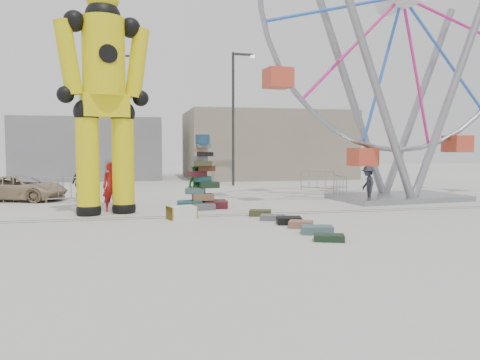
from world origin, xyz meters
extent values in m
plane|color=#9E9E99|center=(0.00, 0.00, 0.00)|extent=(90.00, 90.00, 0.00)
cube|color=#47443F|center=(0.00, 0.60, 0.00)|extent=(40.00, 0.04, 0.01)
cube|color=#47443F|center=(0.00, 1.00, 0.00)|extent=(40.00, 0.04, 0.01)
cube|color=gray|center=(7.00, 20.00, 2.50)|extent=(12.00, 8.00, 5.00)
cube|color=gray|center=(-6.00, 22.00, 2.20)|extent=(10.00, 8.00, 4.40)
cylinder|color=#2D2D30|center=(3.00, 13.00, 4.00)|extent=(0.16, 0.16, 8.00)
cube|color=#2D2D30|center=(3.60, 13.00, 7.90)|extent=(1.20, 0.15, 0.12)
cube|color=silver|center=(4.20, 13.00, 7.80)|extent=(0.25, 0.25, 0.12)
cylinder|color=#2D2D30|center=(-4.00, 15.00, 4.00)|extent=(0.16, 0.16, 8.00)
cube|color=#2D2D30|center=(-3.40, 15.00, 7.90)|extent=(1.20, 0.15, 0.12)
cube|color=silver|center=(-2.80, 15.00, 7.80)|extent=(0.25, 0.25, 0.12)
cube|color=#1A4F4D|center=(-0.81, 2.76, 0.15)|extent=(0.92, 0.64, 0.30)
cube|color=#4F151C|center=(0.22, 2.70, 0.14)|extent=(0.96, 0.76, 0.27)
cube|color=#492517|center=(-0.77, 3.33, 0.13)|extent=(0.87, 0.66, 0.25)
cube|color=#3E3F1F|center=(0.25, 3.27, 0.14)|extent=(0.89, 0.68, 0.27)
cube|color=#5C5F64|center=(-0.32, 2.39, 0.11)|extent=(0.82, 0.59, 0.23)
cube|color=black|center=(-0.24, 3.53, 0.13)|extent=(0.83, 0.63, 0.25)
cube|color=#906449|center=(-0.28, 2.90, 0.42)|extent=(0.81, 0.57, 0.25)
cube|color=#496369|center=(-0.57, 2.95, 0.66)|extent=(0.83, 0.67, 0.23)
cube|color=#1A2F1C|center=(-0.04, 2.86, 0.89)|extent=(0.73, 0.52, 0.23)
cube|color=#1A4F4D|center=(-0.27, 3.07, 1.11)|extent=(0.73, 0.53, 0.21)
cube|color=#4F151C|center=(-0.48, 3.03, 1.31)|extent=(0.73, 0.57, 0.21)
cube|color=#492517|center=(-0.11, 2.95, 1.52)|extent=(0.71, 0.56, 0.21)
cube|color=#3E3F1F|center=(-0.29, 2.84, 1.71)|extent=(0.66, 0.46, 0.18)
cube|color=#5C5F64|center=(-0.39, 3.00, 1.89)|extent=(0.68, 0.56, 0.18)
cube|color=black|center=(-0.19, 2.89, 2.07)|extent=(0.60, 0.43, 0.16)
cube|color=#906449|center=(-0.34, 2.96, 2.23)|extent=(0.60, 0.44, 0.16)
cube|color=#496369|center=(-0.25, 2.86, 2.37)|extent=(0.56, 0.40, 0.14)
cylinder|color=navy|center=(-0.28, 2.90, 2.63)|extent=(0.55, 0.55, 0.37)
sphere|color=black|center=(-4.38, 1.84, 0.16)|extent=(0.84, 0.84, 0.84)
cylinder|color=yellow|center=(-4.38, 1.84, 1.76)|extent=(0.77, 0.77, 3.52)
sphere|color=black|center=(-4.38, 1.84, 3.52)|extent=(0.88, 0.88, 0.88)
sphere|color=black|center=(-3.21, 2.16, 0.16)|extent=(0.84, 0.84, 0.84)
cylinder|color=yellow|center=(-3.21, 2.16, 1.76)|extent=(0.77, 0.77, 3.52)
sphere|color=black|center=(-3.21, 2.16, 3.52)|extent=(0.88, 0.88, 0.88)
cube|color=yellow|center=(-3.79, 2.00, 3.74)|extent=(1.72, 1.26, 0.77)
cylinder|color=yellow|center=(-3.79, 2.00, 5.38)|extent=(1.43, 1.43, 2.64)
sphere|color=black|center=(-3.79, 2.00, 6.70)|extent=(1.21, 1.21, 1.21)
sphere|color=black|center=(-4.69, 1.75, 6.48)|extent=(0.70, 0.70, 0.70)
cylinder|color=yellow|center=(-4.91, 1.69, 5.27)|extent=(1.02, 0.79, 2.47)
sphere|color=black|center=(-5.01, 1.66, 4.07)|extent=(0.57, 0.57, 0.57)
sphere|color=black|center=(-2.89, 2.25, 6.48)|extent=(0.70, 0.70, 0.70)
cylinder|color=yellow|center=(-2.68, 2.31, 5.27)|extent=(1.02, 0.79, 2.47)
sphere|color=black|center=(-2.58, 2.34, 4.07)|extent=(0.57, 0.57, 0.57)
cube|color=gray|center=(8.57, 3.84, 0.11)|extent=(5.83, 3.85, 0.22)
cylinder|color=gray|center=(6.91, 2.68, 4.42)|extent=(3.86, 0.72, 8.96)
cylinder|color=gray|center=(10.43, 3.03, 4.42)|extent=(3.86, 0.72, 8.96)
cylinder|color=gray|center=(6.71, 4.65, 4.42)|extent=(3.86, 0.72, 8.96)
cylinder|color=gray|center=(10.23, 5.01, 4.42)|extent=(3.86, 0.72, 8.96)
cube|color=#C4402A|center=(8.57, 3.84, 1.66)|extent=(1.09, 1.09, 0.77)
cube|color=silver|center=(-1.34, 0.32, 0.21)|extent=(1.02, 0.78, 0.42)
cube|color=#3E3F1F|center=(1.33, 0.42, 0.10)|extent=(0.85, 0.70, 0.20)
cube|color=#5C5F64|center=(1.47, -0.55, 0.08)|extent=(0.90, 0.74, 0.17)
cube|color=black|center=(1.74, -1.42, 0.11)|extent=(0.83, 0.71, 0.22)
cube|color=#906449|center=(1.86, -2.12, 0.10)|extent=(0.83, 0.76, 0.21)
cube|color=#496369|center=(1.96, -3.11, 0.11)|extent=(0.94, 0.71, 0.22)
cube|color=#1A2F1C|center=(1.88, -4.08, 0.08)|extent=(0.85, 0.67, 0.17)
imported|color=red|center=(-3.65, 2.66, 0.90)|extent=(0.74, 0.57, 1.79)
imported|color=#175F1D|center=(-0.46, 3.46, 0.80)|extent=(0.96, 0.99, 1.61)
imported|color=black|center=(-5.15, 6.29, 0.78)|extent=(0.91, 0.91, 1.55)
imported|color=#22242D|center=(6.79, 3.22, 0.77)|extent=(0.71, 1.07, 1.54)
imported|color=tan|center=(-7.70, 7.09, 0.55)|extent=(4.32, 3.06, 1.09)
camera|label=1|loc=(-2.77, -14.80, 2.32)|focal=35.00mm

